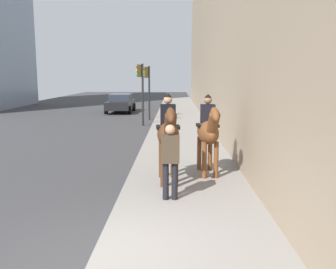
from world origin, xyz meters
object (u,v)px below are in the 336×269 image
object	(u,v)px
pedestrian_greeting	(170,157)
traffic_light_far_curb	(148,84)
mounted_horse_far	(208,131)
traffic_light_near_curb	(141,84)
car_near_lane	(121,103)
mounted_horse_near	(168,133)

from	to	relation	value
pedestrian_greeting	traffic_light_far_curb	xyz separation A→B (m)	(15.98, 1.65, 1.25)
mounted_horse_far	pedestrian_greeting	world-z (taller)	mounted_horse_far
traffic_light_near_curb	traffic_light_far_curb	world-z (taller)	traffic_light_near_curb
car_near_lane	mounted_horse_far	bearing A→B (deg)	15.69
pedestrian_greeting	traffic_light_far_curb	distance (m)	16.11
mounted_horse_near	pedestrian_greeting	bearing A→B (deg)	-2.00
traffic_light_near_curb	mounted_horse_near	bearing A→B (deg)	-171.54
mounted_horse_far	traffic_light_near_curb	xyz separation A→B (m)	(11.04, 2.86, 1.03)
pedestrian_greeting	traffic_light_far_curb	bearing A→B (deg)	3.45
mounted_horse_near	traffic_light_near_curb	bearing A→B (deg)	-176.35
mounted_horse_far	car_near_lane	world-z (taller)	mounted_horse_far
pedestrian_greeting	car_near_lane	world-z (taller)	pedestrian_greeting
mounted_horse_far	traffic_light_far_curb	bearing A→B (deg)	-174.01
mounted_horse_far	mounted_horse_near	bearing A→B (deg)	-58.22
pedestrian_greeting	car_near_lane	distance (m)	21.41
traffic_light_far_curb	traffic_light_near_curb	bearing A→B (deg)	176.37
car_near_lane	traffic_light_near_curb	bearing A→B (deg)	16.93
mounted_horse_near	pedestrian_greeting	size ratio (longest dim) A/B	1.37
car_near_lane	traffic_light_far_curb	world-z (taller)	traffic_light_far_curb
pedestrian_greeting	car_near_lane	bearing A→B (deg)	8.79
car_near_lane	traffic_light_far_curb	xyz separation A→B (m)	(-5.02, -2.52, 1.59)
mounted_horse_near	mounted_horse_far	world-z (taller)	mounted_horse_near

